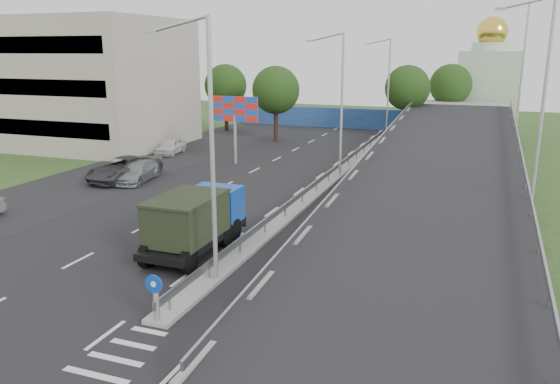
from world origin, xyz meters
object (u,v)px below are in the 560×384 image
at_px(dump_truck, 196,219).
at_px(parked_car_e, 171,146).
at_px(parked_car_d, 137,171).
at_px(church, 488,82).
at_px(sign_bollard, 156,298).
at_px(lamp_post_mid, 339,98).
at_px(lamp_post_near, 207,139).
at_px(billboard, 235,113).
at_px(lamp_post_far, 387,83).
at_px(parked_car_c, 124,169).

bearing_deg(dump_truck, parked_car_e, 123.84).
distance_m(dump_truck, parked_car_e, 25.37).
bearing_deg(parked_car_d, church, 52.08).
height_order(sign_bollard, parked_car_d, sign_bollard).
height_order(church, parked_car_e, church).
bearing_deg(lamp_post_mid, lamp_post_near, -90.00).
relative_size(billboard, parked_car_e, 1.32).
distance_m(parked_car_d, parked_car_e, 10.66).
relative_size(sign_bollard, parked_car_e, 0.40).
relative_size(lamp_post_far, dump_truck, 1.57).
xyz_separation_m(lamp_post_near, billboard, (-9.11, 22.00, -1.62)).
height_order(church, parked_car_d, church).
distance_m(billboard, parked_car_e, 8.38).
xyz_separation_m(billboard, parked_car_e, (-7.36, 2.00, -3.48)).
bearing_deg(parked_car_e, lamp_post_near, -62.82).
bearing_deg(lamp_post_near, parked_car_c, 135.61).
height_order(church, parked_car_c, church).
height_order(billboard, parked_car_e, billboard).
xyz_separation_m(lamp_post_far, billboard, (-9.11, -18.00, -1.62)).
bearing_deg(parked_car_c, sign_bollard, -45.03).
height_order(lamp_post_near, dump_truck, lamp_post_near).
bearing_deg(parked_car_d, billboard, 55.87).
distance_m(lamp_post_near, church, 54.90).
bearing_deg(sign_bollard, lamp_post_near, 88.36).
bearing_deg(sign_bollard, parked_car_d, 126.16).
xyz_separation_m(parked_car_c, parked_car_e, (-2.33, 10.16, -0.12)).
bearing_deg(lamp_post_far, lamp_post_mid, -90.00).
bearing_deg(parked_car_c, lamp_post_near, -37.87).
bearing_deg(dump_truck, parked_car_d, 134.42).
bearing_deg(parked_car_e, dump_truck, -63.33).
relative_size(church, dump_truck, 2.16).
height_order(lamp_post_near, church, church).
distance_m(sign_bollard, lamp_post_near, 6.12).
xyz_separation_m(lamp_post_near, parked_car_c, (-14.14, 13.84, -4.98)).
height_order(lamp_post_mid, dump_truck, lamp_post_mid).
distance_m(lamp_post_near, dump_truck, 5.67).
relative_size(lamp_post_near, dump_truck, 1.57).
relative_size(lamp_post_near, parked_car_e, 2.43).
bearing_deg(church, lamp_post_near, -100.38).
bearing_deg(dump_truck, sign_bollard, -72.15).
relative_size(lamp_post_mid, parked_car_e, 2.43).
xyz_separation_m(lamp_post_near, lamp_post_mid, (0.00, 20.00, 0.00)).
distance_m(dump_truck, parked_car_d, 15.35).
height_order(dump_truck, parked_car_e, dump_truck).
height_order(lamp_post_near, parked_car_c, lamp_post_near).
height_order(lamp_post_near, parked_car_d, lamp_post_near).
distance_m(lamp_post_far, church, 17.15).
distance_m(sign_bollard, parked_car_c, 22.56).
bearing_deg(billboard, lamp_post_near, -67.51).
height_order(sign_bollard, church, church).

